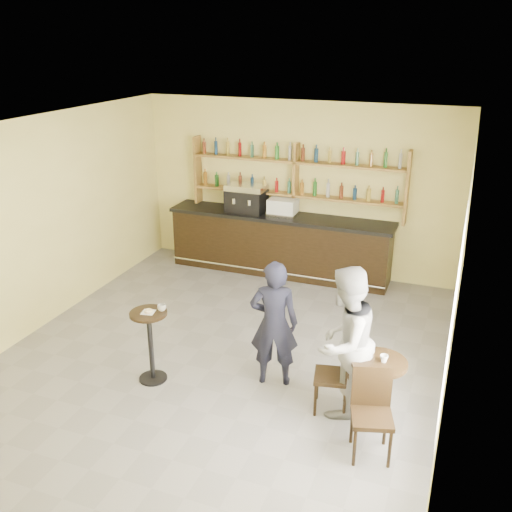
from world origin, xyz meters
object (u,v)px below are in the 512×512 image
(espresso_machine, at_px, (246,198))
(chair_west, at_px, (331,375))
(cafe_table, at_px, (376,391))
(pedestal_table, at_px, (151,346))
(chair_south, at_px, (372,416))
(patron_second, at_px, (344,342))
(man_main, at_px, (274,324))
(bar_counter, at_px, (280,244))
(pastry_case, at_px, (283,207))

(espresso_machine, bearing_deg, chair_west, -52.66)
(cafe_table, bearing_deg, pedestal_table, -176.66)
(espresso_machine, height_order, chair_south, espresso_machine)
(cafe_table, height_order, patron_second, patron_second)
(cafe_table, distance_m, chair_south, 0.61)
(cafe_table, relative_size, patron_second, 0.44)
(man_main, bearing_deg, bar_counter, -87.49)
(man_main, height_order, cafe_table, man_main)
(bar_counter, distance_m, espresso_machine, 1.07)
(pastry_case, distance_m, patron_second, 4.33)
(pastry_case, relative_size, cafe_table, 0.64)
(chair_west, bearing_deg, man_main, -121.64)
(pastry_case, xyz_separation_m, chair_south, (2.50, -4.48, -0.81))
(bar_counter, height_order, man_main, man_main)
(bar_counter, bearing_deg, cafe_table, -57.17)
(bar_counter, height_order, cafe_table, bar_counter)
(chair_south, bearing_deg, patron_second, 108.85)
(espresso_machine, height_order, man_main, man_main)
(patron_second, bearing_deg, bar_counter, -130.91)
(pedestal_table, relative_size, patron_second, 0.53)
(chair_west, bearing_deg, chair_south, 31.35)
(bar_counter, xyz_separation_m, patron_second, (2.08, -3.81, 0.36))
(espresso_machine, height_order, pedestal_table, espresso_machine)
(pedestal_table, relative_size, chair_west, 1.05)
(bar_counter, bearing_deg, pedestal_table, -95.56)
(cafe_table, bearing_deg, espresso_machine, 129.28)
(pastry_case, distance_m, chair_south, 5.20)
(cafe_table, height_order, chair_south, chair_south)
(espresso_machine, height_order, patron_second, patron_second)
(espresso_machine, bearing_deg, bar_counter, 2.92)
(pedestal_table, relative_size, man_main, 0.58)
(pastry_case, height_order, man_main, man_main)
(pedestal_table, distance_m, chair_west, 2.36)
(espresso_machine, relative_size, pastry_case, 1.37)
(bar_counter, distance_m, man_main, 3.71)
(bar_counter, relative_size, man_main, 2.49)
(pastry_case, bearing_deg, man_main, -68.51)
(espresso_machine, distance_m, pastry_case, 0.73)
(bar_counter, distance_m, pedestal_table, 4.07)
(chair_south, bearing_deg, pedestal_table, 155.32)
(espresso_machine, height_order, chair_west, espresso_machine)
(pedestal_table, relative_size, cafe_table, 1.21)
(man_main, xyz_separation_m, chair_west, (0.84, -0.31, -0.38))
(chair_west, xyz_separation_m, patron_second, (0.12, 0.03, 0.46))
(pastry_case, height_order, patron_second, patron_second)
(pastry_case, relative_size, pedestal_table, 0.53)
(cafe_table, bearing_deg, patron_second, 169.68)
(man_main, bearing_deg, cafe_table, 150.43)
(pedestal_table, xyz_separation_m, chair_south, (2.95, -0.43, 0.00))
(cafe_table, relative_size, chair_west, 0.87)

